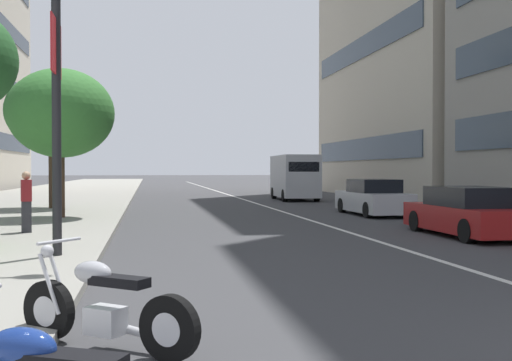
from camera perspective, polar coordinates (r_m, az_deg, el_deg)
sidewalk_right_plaza at (r=34.49m, az=-20.58°, el=-1.98°), size 160.00×10.62×0.15m
lane_centre_stripe at (r=39.35m, az=-1.62°, el=-1.65°), size 110.00×0.16×0.01m
motorcycle_under_tarp at (r=6.51m, az=-14.12°, el=-11.67°), size 1.48×1.85×1.10m
car_lead_in_lane at (r=17.75m, az=19.34°, el=-2.90°), size 4.54×1.89×1.38m
car_far_down_avenue at (r=25.10m, az=10.95°, el=-1.67°), size 4.64×1.82×1.46m
delivery_van_ahead at (r=36.77m, az=3.64°, el=0.40°), size 5.48×2.32×2.70m
street_lamp_with_banners at (r=12.91m, az=-16.53°, el=14.88°), size 1.26×2.67×8.01m
street_tree_by_lamp_post at (r=22.65m, az=-17.87°, el=6.03°), size 3.71×3.71×5.27m
street_tree_far_plaza at (r=28.31m, az=-18.76°, el=6.18°), size 3.92×3.92×5.94m
pedestrian_on_plaza at (r=17.51m, az=-20.81°, el=-1.87°), size 0.45×0.35×1.65m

